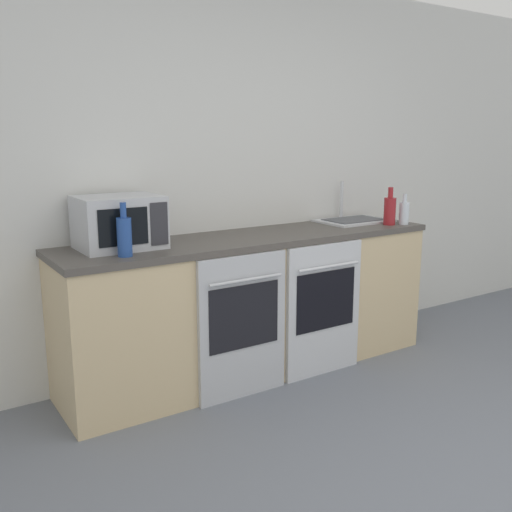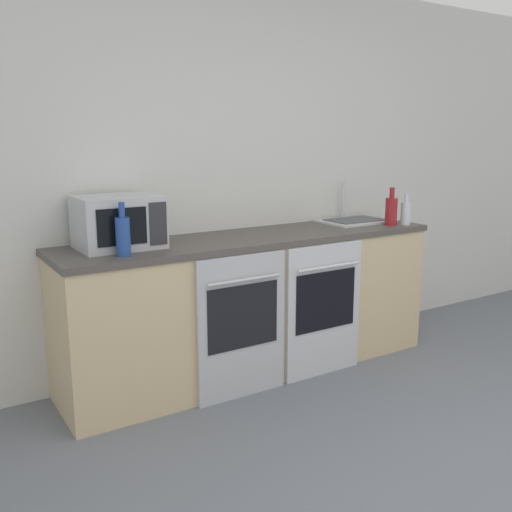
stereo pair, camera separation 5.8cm
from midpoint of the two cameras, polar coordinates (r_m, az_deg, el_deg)
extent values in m
cube|color=silver|center=(3.93, -2.34, 8.17)|extent=(10.00, 0.06, 2.60)
cube|color=#D1B789|center=(3.81, 0.21, -5.09)|extent=(2.56, 0.59, 0.88)
cube|color=#4C4742|center=(3.70, 0.22, 1.77)|extent=(2.58, 0.61, 0.04)
cube|color=#B7BABF|center=(3.42, -0.94, -7.14)|extent=(0.59, 0.03, 0.88)
cube|color=black|center=(3.38, -0.78, -6.09)|extent=(0.48, 0.01, 0.39)
cylinder|color=#B7BABF|center=(3.30, -0.59, -2.42)|extent=(0.49, 0.02, 0.02)
cube|color=silver|center=(3.77, 7.24, -5.41)|extent=(0.59, 0.03, 0.88)
cube|color=black|center=(3.73, 7.45, -4.45)|extent=(0.48, 0.01, 0.39)
cylinder|color=silver|center=(3.66, 7.76, -1.09)|extent=(0.49, 0.02, 0.02)
cube|color=#B7BABF|center=(3.36, -13.13, 3.35)|extent=(0.47, 0.37, 0.30)
cube|color=black|center=(3.17, -12.73, 2.87)|extent=(0.28, 0.01, 0.20)
cube|color=#2D2D33|center=(3.25, -9.25, 3.22)|extent=(0.10, 0.01, 0.24)
cylinder|color=maroon|center=(4.23, 13.75, 4.34)|extent=(0.09, 0.09, 0.20)
cylinder|color=maroon|center=(4.21, 13.84, 6.17)|extent=(0.04, 0.04, 0.08)
cylinder|color=#234793|center=(3.13, -12.64, 1.89)|extent=(0.08, 0.08, 0.21)
cylinder|color=#234793|center=(3.10, -12.77, 4.53)|extent=(0.03, 0.03, 0.08)
cylinder|color=silver|center=(4.27, 15.12, 4.10)|extent=(0.07, 0.07, 0.16)
cylinder|color=silver|center=(4.26, 15.20, 5.59)|extent=(0.03, 0.03, 0.06)
cube|color=silver|center=(4.33, 10.27, 3.46)|extent=(0.52, 0.37, 0.01)
cube|color=#4C4F54|center=(4.33, 10.28, 3.59)|extent=(0.42, 0.26, 0.01)
cylinder|color=silver|center=(4.42, 9.08, 5.59)|extent=(0.02, 0.02, 0.28)
camera|label=1|loc=(0.03, -89.55, 0.10)|focal=40.00mm
camera|label=2|loc=(0.03, 90.45, -0.10)|focal=40.00mm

